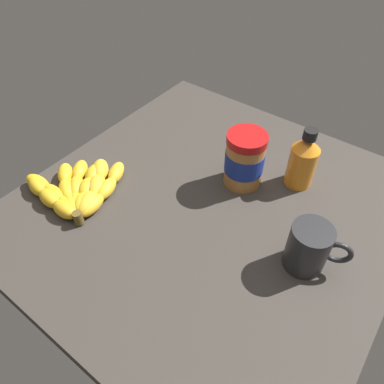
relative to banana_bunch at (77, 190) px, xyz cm
name	(u,v)px	position (x,y,z in cm)	size (l,w,h in cm)	color
ground_plane	(209,211)	(-25.14, -15.49, -3.96)	(76.60, 79.06, 4.45)	#38332D
banana_bunch	(77,190)	(0.00, 0.00, 0.00)	(20.42, 20.37, 3.75)	yellow
peanut_butter_jar	(244,160)	(-26.79, -26.08, 4.79)	(8.80, 8.80, 13.19)	#B27238
honey_bottle	(303,161)	(-37.22, -33.53, 4.81)	(6.18, 6.18, 14.77)	orange
coffee_mug	(309,248)	(-47.97, -13.78, 3.22)	(11.28, 7.60, 9.86)	#262628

